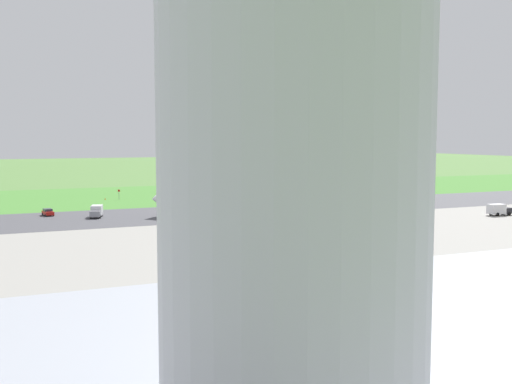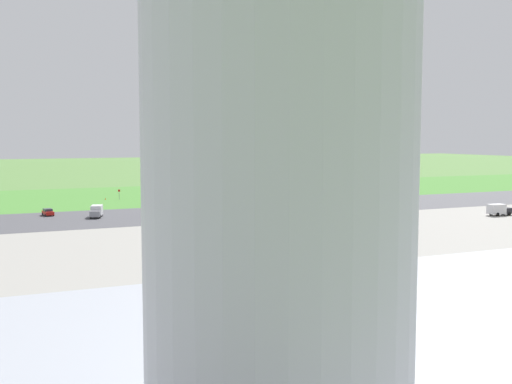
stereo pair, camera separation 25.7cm
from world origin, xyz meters
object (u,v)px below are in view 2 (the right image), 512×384
(service_truck_baggage, at_px, (96,211))
(no_stopping_sign, at_px, (119,194))
(airliner_main, at_px, (257,193))
(service_truck_fuel, at_px, (499,210))
(service_car_followme, at_px, (48,212))
(traffic_cone_orange, at_px, (105,199))

(service_truck_baggage, distance_m, no_stopping_sign, 38.94)
(airliner_main, relative_size, no_stopping_sign, 18.44)
(service_truck_fuel, bearing_deg, airliner_main, -34.41)
(airliner_main, height_order, no_stopping_sign, airliner_main)
(airliner_main, bearing_deg, no_stopping_sign, -56.11)
(service_car_followme, height_order, traffic_cone_orange, service_car_followme)
(airliner_main, distance_m, no_stopping_sign, 46.92)
(airliner_main, bearing_deg, service_truck_baggage, -2.88)
(service_car_followme, relative_size, traffic_cone_orange, 8.06)
(service_car_followme, relative_size, service_truck_fuel, 0.75)
(service_car_followme, distance_m, traffic_cone_orange, 36.19)
(service_truck_baggage, bearing_deg, service_car_followme, -37.25)
(airliner_main, distance_m, traffic_cone_orange, 50.42)
(no_stopping_sign, relative_size, traffic_cone_orange, 5.34)
(service_truck_baggage, xyz_separation_m, service_truck_fuel, (-84.75, 33.66, 0.00))
(service_truck_fuel, bearing_deg, traffic_cone_orange, -43.51)
(service_truck_baggage, xyz_separation_m, no_stopping_sign, (-12.29, -36.95, 0.32))
(airliner_main, xyz_separation_m, service_car_followme, (48.10, -9.29, -3.51))
(service_truck_fuel, height_order, traffic_cone_orange, service_truck_fuel)
(service_truck_baggage, xyz_separation_m, traffic_cone_orange, (-8.65, -38.56, -1.13))
(service_truck_baggage, height_order, service_truck_fuel, same)
(service_truck_fuel, bearing_deg, no_stopping_sign, -44.26)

